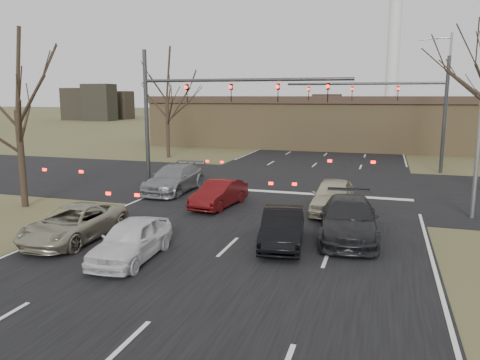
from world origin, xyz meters
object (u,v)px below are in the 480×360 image
object	(u,v)px
car_silver_ahead	(333,196)
streetlight_right_near	(479,90)
streetlight_right_far	(445,93)
car_white_sedan	(131,240)
building	(354,122)
mast_arm_near	(197,101)
car_charcoal_sedan	(349,219)
car_silver_suv	(74,223)
car_black_hatch	(283,227)
mast_arm_far	(402,100)
car_grey_ahead	(174,179)
car_red_ahead	(219,194)

from	to	relation	value
car_silver_ahead	streetlight_right_near	bearing A→B (deg)	6.59
streetlight_right_far	car_white_sedan	size ratio (longest dim) A/B	2.53
streetlight_right_near	building	bearing A→B (deg)	103.69
mast_arm_near	car_charcoal_sedan	world-z (taller)	mast_arm_near
car_silver_suv	car_black_hatch	distance (m)	7.77
building	streetlight_right_near	bearing A→B (deg)	-76.31
streetlight_right_near	car_white_sedan	world-z (taller)	streetlight_right_near
car_silver_ahead	building	bearing A→B (deg)	92.17
mast_arm_far	car_silver_ahead	xyz separation A→B (m)	(-3.18, -13.65, -4.25)
building	car_charcoal_sedan	distance (m)	32.70
mast_arm_near	car_grey_ahead	xyz separation A→B (m)	(-0.83, -1.57, -4.32)
streetlight_right_far	car_charcoal_sedan	xyz separation A→B (m)	(-5.32, -21.59, -4.83)
car_silver_suv	car_silver_ahead	bearing A→B (deg)	39.70
car_black_hatch	car_charcoal_sedan	distance (m)	2.70
mast_arm_near	streetlight_right_far	distance (m)	20.20
building	car_white_sedan	bearing A→B (deg)	-97.14
mast_arm_far	streetlight_right_near	world-z (taller)	streetlight_right_near
car_red_ahead	car_white_sedan	bearing A→B (deg)	-84.40
mast_arm_far	car_white_sedan	world-z (taller)	mast_arm_far
car_silver_ahead	mast_arm_far	bearing A→B (deg)	77.05
building	streetlight_right_far	world-z (taller)	streetlight_right_far
streetlight_right_near	car_white_sedan	bearing A→B (deg)	-141.57
building	mast_arm_far	bearing A→B (deg)	-74.42
streetlight_right_far	car_white_sedan	xyz separation A→B (m)	(-11.97, -26.10, -4.91)
streetlight_right_far	car_black_hatch	distance (m)	24.84
car_black_hatch	streetlight_right_far	bearing A→B (deg)	64.07
car_charcoal_sedan	car_grey_ahead	distance (m)	11.72
building	mast_arm_near	size ratio (longest dim) A/B	3.50
mast_arm_far	car_grey_ahead	xyz separation A→B (m)	(-12.24, -11.57, -4.26)
streetlight_right_far	car_silver_ahead	distance (m)	19.36
building	streetlight_right_near	size ratio (longest dim) A/B	4.24
car_black_hatch	car_red_ahead	distance (m)	6.47
building	mast_arm_near	xyz separation A→B (m)	(-7.23, -25.00, 2.41)
car_silver_suv	car_red_ahead	distance (m)	7.45
car_white_sedan	car_grey_ahead	bearing A→B (deg)	104.53
car_silver_ahead	car_grey_ahead	bearing A→B (deg)	167.20
mast_arm_near	car_white_sedan	distance (m)	13.13
car_charcoal_sedan	car_red_ahead	bearing A→B (deg)	147.73
mast_arm_near	car_silver_suv	world-z (taller)	mast_arm_near
car_silver_suv	car_grey_ahead	bearing A→B (deg)	91.91
car_red_ahead	car_silver_ahead	distance (m)	5.44
streetlight_right_near	car_silver_suv	size ratio (longest dim) A/B	2.14
car_grey_ahead	car_red_ahead	size ratio (longest dim) A/B	1.32
car_charcoal_sedan	car_black_hatch	bearing A→B (deg)	-149.20
mast_arm_far	streetlight_right_near	size ratio (longest dim) A/B	1.11
streetlight_right_near	car_black_hatch	bearing A→B (deg)	-138.75
building	car_charcoal_sedan	size ratio (longest dim) A/B	8.15
building	streetlight_right_far	bearing A→B (deg)	-56.35
mast_arm_far	car_red_ahead	size ratio (longest dim) A/B	2.82
car_black_hatch	car_charcoal_sedan	bearing A→B (deg)	27.60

